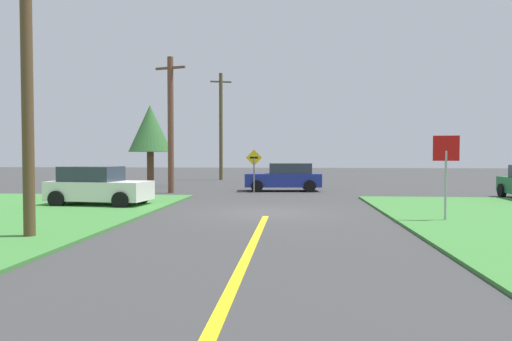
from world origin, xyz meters
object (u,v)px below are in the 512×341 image
at_px(parked_car_near_building, 98,187).
at_px(utility_pole_far, 221,125).
at_px(utility_pole_mid, 171,124).
at_px(direction_sign, 254,166).
at_px(oak_tree_left, 150,129).
at_px(car_approaching_junction, 285,177).
at_px(stop_sign, 446,161).
at_px(utility_pole_near, 26,42).

xyz_separation_m(parked_car_near_building, utility_pole_far, (1.76, 20.07, 3.83)).
bearing_deg(utility_pole_mid, direction_sign, 9.49).
bearing_deg(utility_pole_far, oak_tree_left, -110.32).
height_order(parked_car_near_building, oak_tree_left, oak_tree_left).
bearing_deg(utility_pole_far, parked_car_near_building, -95.01).
bearing_deg(parked_car_near_building, car_approaching_junction, 54.73).
relative_size(stop_sign, car_approaching_junction, 0.60).
relative_size(car_approaching_junction, direction_sign, 1.87).
distance_m(car_approaching_junction, utility_pole_far, 13.48).
distance_m(parked_car_near_building, utility_pole_near, 8.25).
xyz_separation_m(car_approaching_junction, utility_pole_near, (-5.95, -15.50, 4.01)).
distance_m(car_approaching_junction, direction_sign, 2.17).
bearing_deg(car_approaching_junction, direction_sign, 30.99).
xyz_separation_m(utility_pole_far, oak_tree_left, (-3.26, -8.82, -0.82)).
bearing_deg(utility_pole_far, stop_sign, -65.10).
distance_m(utility_pole_mid, utility_pole_far, 13.60).
relative_size(car_approaching_junction, oak_tree_left, 0.83).
bearing_deg(stop_sign, parked_car_near_building, -10.78).
distance_m(utility_pole_far, direction_sign, 13.77).
distance_m(stop_sign, utility_pole_far, 25.95).
xyz_separation_m(stop_sign, utility_pole_near, (-11.15, -3.71, 2.92)).
bearing_deg(oak_tree_left, car_approaching_junction, -17.45).
distance_m(stop_sign, utility_pole_near, 12.11).
bearing_deg(parked_car_near_building, oak_tree_left, 103.64).
bearing_deg(stop_sign, oak_tree_left, -41.89).
bearing_deg(direction_sign, stop_sign, -57.00).
bearing_deg(utility_pole_mid, stop_sign, -40.81).
xyz_separation_m(car_approaching_junction, utility_pole_mid, (-6.20, -1.94, 3.02)).
xyz_separation_m(car_approaching_junction, oak_tree_left, (-8.92, 2.81, 3.01)).
bearing_deg(parked_car_near_building, utility_pole_far, 91.02).
bearing_deg(car_approaching_junction, parked_car_near_building, 44.56).
relative_size(parked_car_near_building, oak_tree_left, 0.77).
height_order(parked_car_near_building, utility_pole_mid, utility_pole_mid).
height_order(utility_pole_near, utility_pole_far, utility_pole_near).
relative_size(utility_pole_mid, direction_sign, 3.10).
xyz_separation_m(parked_car_near_building, direction_sign, (5.74, 7.26, 0.69)).
bearing_deg(utility_pole_near, stop_sign, 18.41).
bearing_deg(oak_tree_left, stop_sign, -45.93).
distance_m(utility_pole_mid, oak_tree_left, 5.47).
xyz_separation_m(utility_pole_near, utility_pole_far, (0.29, 27.12, -0.18)).
xyz_separation_m(utility_pole_near, utility_pole_mid, (-0.25, 13.56, -1.00)).
bearing_deg(direction_sign, utility_pole_near, -106.60).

